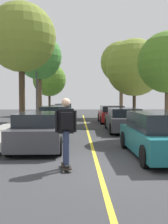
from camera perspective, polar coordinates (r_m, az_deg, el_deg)
name	(u,v)px	position (r m, az deg, el deg)	size (l,w,h in m)	color
ground	(98,167)	(7.96, 2.85, -11.10)	(80.00, 80.00, 0.00)	#353538
center_line	(91,143)	(11.88, 1.48, -6.44)	(0.12, 39.20, 0.01)	gold
parked_car_left_nearest	(39,130)	(10.91, -9.18, -3.71)	(1.95, 4.44, 1.36)	#38383D
parked_car_left_near	(53,119)	(16.99, -6.32, -1.33)	(1.96, 4.42, 1.43)	#1E5B33
parked_car_left_far	(60,113)	(23.14, -4.95, -0.29)	(1.93, 4.33, 1.36)	#B7B7BC
parked_car_left_farthest	(64,110)	(28.89, -4.20, 0.38)	(1.92, 4.64, 1.36)	#196066
parked_car_right_nearest	(157,135)	(9.53, 14.78, -4.52)	(1.88, 4.50, 1.45)	#196066
parked_car_right_near	(123,120)	(16.23, 8.07, -1.63)	(1.97, 4.70, 1.35)	#38383D
parked_car_right_far	(112,114)	(21.87, 5.66, -0.45)	(1.98, 4.24, 1.33)	maroon
street_tree_left_nearest	(21,38)	(16.77, -12.68, 14.59)	(3.94, 3.94, 7.21)	#3D2D1E
street_tree_left_near	(39,57)	(23.72, -9.17, 10.96)	(3.74, 3.74, 7.06)	brown
street_tree_left_far	(49,80)	(31.68, -7.09, 6.56)	(3.72, 3.72, 5.72)	#3D2D1E
street_tree_right_nearest	(168,63)	(14.13, 16.88, 9.62)	(2.96, 2.96, 4.98)	brown
street_tree_right_near	(135,67)	(21.96, 10.29, 8.94)	(4.39, 4.39, 6.33)	#3D2D1E
street_tree_right_far	(121,62)	(28.49, 7.66, 10.02)	(4.18, 4.18, 7.47)	brown
streetlamp	(36,77)	(22.28, -9.69, 7.10)	(0.36, 0.24, 6.09)	#38383D
skateboard	(66,166)	(7.67, -3.70, -10.97)	(0.33, 0.86, 0.10)	black
skateboarder	(66,127)	(7.46, -3.70, -3.18)	(0.59, 0.71, 1.81)	black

